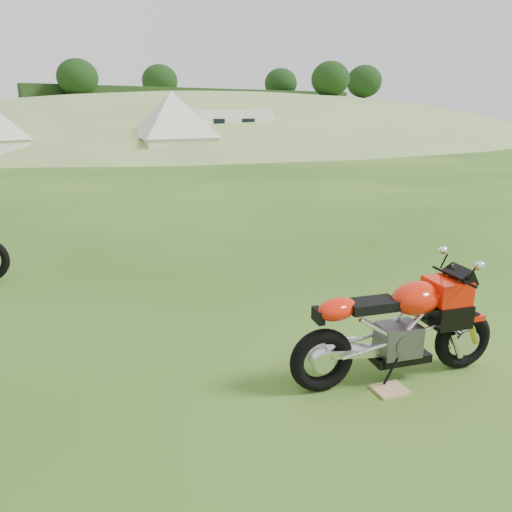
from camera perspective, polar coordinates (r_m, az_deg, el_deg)
ground at (r=5.88m, az=2.59°, el=-6.46°), size 120.00×120.00×0.00m
hillside at (r=52.07m, az=-4.63°, el=13.80°), size 80.00×64.00×8.00m
hedgerow at (r=52.07m, az=-4.63°, el=13.80°), size 36.00×1.20×8.60m
sport_motorcycle at (r=4.46m, az=15.89°, el=-7.04°), size 1.89×1.06×1.11m
plywood_board at (r=4.50m, az=15.06°, el=-14.54°), size 0.32×0.29×0.02m
tent_right at (r=25.22m, az=-9.48°, el=14.31°), size 3.89×3.89×2.94m
caravan at (r=28.32m, az=-3.17°, el=14.06°), size 5.27×3.11×2.31m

